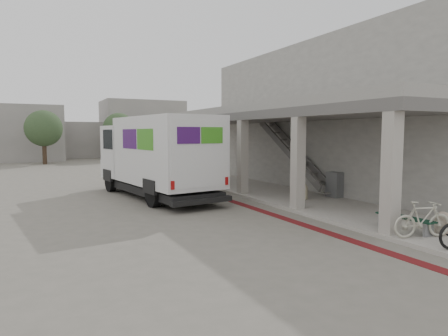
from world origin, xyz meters
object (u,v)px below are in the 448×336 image
bench (405,221)px  utility_cabinet (335,185)px  fedex_truck (156,155)px  bicycle_cream (422,219)px

bench → utility_cabinet: utility_cabinet is taller
utility_cabinet → fedex_truck: bearing=142.1°
bicycle_cream → bench: bearing=-0.5°
utility_cabinet → bicycle_cream: 6.48m
bench → utility_cabinet: size_ratio=1.61×
fedex_truck → utility_cabinet: 7.67m
fedex_truck → bench: (4.16, -9.29, -1.43)m
bench → bicycle_cream: bicycle_cream is taller
bench → bicycle_cream: size_ratio=1.07×
bicycle_cream → fedex_truck: bearing=38.4°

